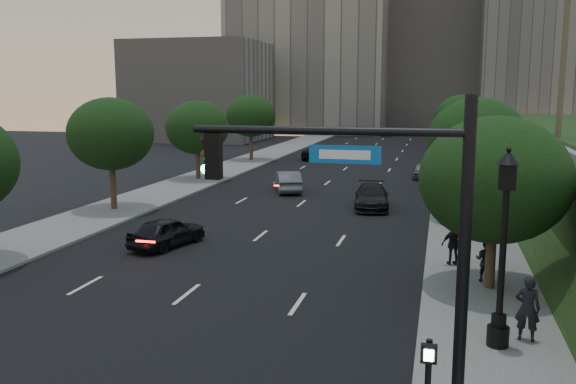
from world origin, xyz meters
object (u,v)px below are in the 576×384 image
(sedan_mid_left, at_px, (288,181))
(sedan_far_left, at_px, (319,152))
(traffic_signal_mast, at_px, (405,268))
(pedestrian_b, at_px, (486,260))
(sedan_near_right, at_px, (372,197))
(sedan_near_left, at_px, (167,232))
(pedestrian_c, at_px, (454,244))
(street_lamp, at_px, (502,258))
(pedestrian_a, at_px, (527,308))
(sedan_far_right, at_px, (422,170))

(sedan_mid_left, relative_size, sedan_far_left, 0.85)
(traffic_signal_mast, distance_m, pedestrian_b, 11.59)
(sedan_mid_left, height_order, sedan_near_right, sedan_mid_left)
(sedan_near_left, relative_size, pedestrian_b, 2.54)
(sedan_near_left, distance_m, pedestrian_c, 12.68)
(sedan_near_left, distance_m, sedan_far_left, 37.07)
(street_lamp, relative_size, pedestrian_b, 3.50)
(traffic_signal_mast, relative_size, pedestrian_a, 3.73)
(street_lamp, relative_size, sedan_near_left, 1.38)
(pedestrian_b, bearing_deg, sedan_far_right, -56.02)
(sedan_mid_left, relative_size, sedan_near_right, 0.91)
(traffic_signal_mast, xyz_separation_m, sedan_mid_left, (-9.84, 29.67, -2.93))
(sedan_near_left, height_order, sedan_far_right, sedan_near_left)
(pedestrian_b, distance_m, pedestrian_c, 2.28)
(sedan_far_left, bearing_deg, sedan_far_right, 138.69)
(street_lamp, xyz_separation_m, pedestrian_a, (0.80, 0.58, -1.55))
(sedan_near_left, bearing_deg, sedan_far_right, -97.08)
(sedan_far_left, bearing_deg, sedan_near_left, 95.79)
(sedan_near_right, distance_m, pedestrian_c, 12.77)
(sedan_near_right, relative_size, pedestrian_c, 2.89)
(pedestrian_c, bearing_deg, sedan_far_left, -92.43)
(street_lamp, bearing_deg, traffic_signal_mast, -114.21)
(sedan_near_left, bearing_deg, sedan_mid_left, -80.20)
(traffic_signal_mast, distance_m, sedan_near_right, 25.32)
(sedan_far_left, bearing_deg, pedestrian_c, 114.44)
(traffic_signal_mast, bearing_deg, sedan_mid_left, 108.34)
(sedan_far_left, distance_m, sedan_far_right, 15.84)
(sedan_far_left, distance_m, pedestrian_c, 39.61)
(sedan_far_left, bearing_deg, pedestrian_b, 114.97)
(sedan_near_right, height_order, pedestrian_a, pedestrian_a)
(sedan_far_left, bearing_deg, street_lamp, 112.54)
(sedan_near_left, bearing_deg, pedestrian_c, -166.20)
(traffic_signal_mast, height_order, sedan_near_right, traffic_signal_mast)
(traffic_signal_mast, bearing_deg, pedestrian_c, 84.59)
(street_lamp, xyz_separation_m, sedan_far_right, (-3.17, 33.80, -2.00))
(street_lamp, height_order, pedestrian_b, street_lamp)
(sedan_near_left, xyz_separation_m, pedestrian_c, (12.67, -0.35, 0.31))
(pedestrian_a, height_order, pedestrian_c, pedestrian_a)
(sedan_mid_left, xyz_separation_m, sedan_near_right, (6.44, -4.75, -0.02))
(sedan_far_right, xyz_separation_m, pedestrian_a, (3.96, -33.21, 0.45))
(traffic_signal_mast, height_order, street_lamp, traffic_signal_mast)
(sedan_far_left, relative_size, pedestrian_a, 2.83)
(traffic_signal_mast, bearing_deg, sedan_near_left, 130.53)
(sedan_far_left, distance_m, pedestrian_a, 47.13)
(pedestrian_a, xyz_separation_m, pedestrian_c, (-1.87, 7.31, -0.08))
(sedan_near_right, relative_size, pedestrian_a, 2.64)
(sedan_near_left, xyz_separation_m, pedestrian_b, (13.77, -2.35, 0.26))
(traffic_signal_mast, distance_m, sedan_mid_left, 31.40)
(sedan_far_right, height_order, pedestrian_a, pedestrian_a)
(pedestrian_b, height_order, pedestrian_c, pedestrian_c)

